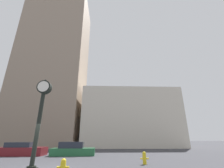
{
  "coord_description": "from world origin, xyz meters",
  "views": [
    {
      "loc": [
        3.78,
        -9.32,
        1.67
      ],
      "look_at": [
        4.51,
        10.8,
        9.0
      ],
      "focal_mm": 24.0,
      "sensor_mm": 36.0,
      "label": 1
    }
  ],
  "objects_px": {
    "car_maroon": "(22,150)",
    "fire_hydrant_near": "(63,166)",
    "car_green": "(73,150)",
    "street_clock": "(40,112)",
    "fire_hydrant_far": "(144,158)"
  },
  "relations": [
    {
      "from": "car_green",
      "to": "fire_hydrant_near",
      "type": "bearing_deg",
      "value": -83.63
    },
    {
      "from": "car_maroon",
      "to": "fire_hydrant_far",
      "type": "bearing_deg",
      "value": -27.41
    },
    {
      "from": "car_maroon",
      "to": "car_green",
      "type": "height_order",
      "value": "car_green"
    },
    {
      "from": "street_clock",
      "to": "fire_hydrant_near",
      "type": "relative_size",
      "value": 7.73
    },
    {
      "from": "car_maroon",
      "to": "street_clock",
      "type": "bearing_deg",
      "value": -59.16
    },
    {
      "from": "fire_hydrant_near",
      "to": "fire_hydrant_far",
      "type": "distance_m",
      "value": 5.55
    },
    {
      "from": "street_clock",
      "to": "fire_hydrant_far",
      "type": "distance_m",
      "value": 7.58
    },
    {
      "from": "car_green",
      "to": "fire_hydrant_near",
      "type": "height_order",
      "value": "car_green"
    },
    {
      "from": "fire_hydrant_near",
      "to": "car_green",
      "type": "bearing_deg",
      "value": 98.6
    },
    {
      "from": "car_maroon",
      "to": "car_green",
      "type": "relative_size",
      "value": 1.03
    },
    {
      "from": "car_maroon",
      "to": "fire_hydrant_near",
      "type": "distance_m",
      "value": 10.87
    },
    {
      "from": "car_maroon",
      "to": "fire_hydrant_near",
      "type": "height_order",
      "value": "car_maroon"
    },
    {
      "from": "car_green",
      "to": "fire_hydrant_far",
      "type": "distance_m",
      "value": 8.44
    },
    {
      "from": "car_maroon",
      "to": "fire_hydrant_far",
      "type": "relative_size",
      "value": 5.68
    },
    {
      "from": "street_clock",
      "to": "car_maroon",
      "type": "relative_size",
      "value": 1.18
    }
  ]
}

